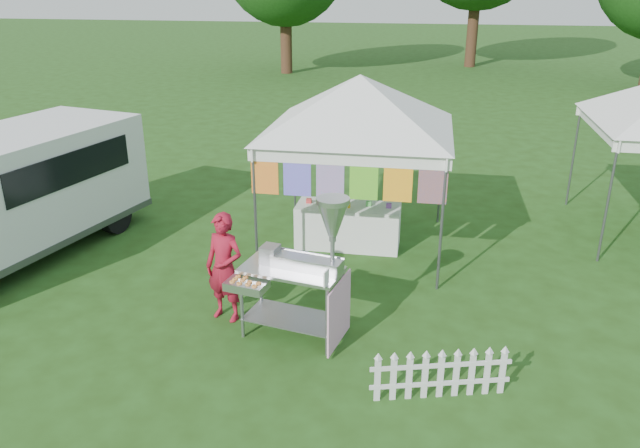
# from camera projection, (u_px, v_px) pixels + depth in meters

# --- Properties ---
(ground) EXTENTS (120.00, 120.00, 0.00)m
(ground) POSITION_uv_depth(u_px,v_px,m) (322.00, 355.00, 7.90)
(ground) COLOR #224112
(ground) RESTS_ON ground
(canopy_main) EXTENTS (4.24, 4.24, 3.45)m
(canopy_main) POSITION_uv_depth(u_px,v_px,m) (360.00, 75.00, 9.99)
(canopy_main) COLOR #59595E
(canopy_main) RESTS_ON ground
(donut_cart) EXTENTS (1.57, 0.97, 1.99)m
(donut_cart) POSITION_uv_depth(u_px,v_px,m) (306.00, 258.00, 7.82)
(donut_cart) COLOR gray
(donut_cart) RESTS_ON ground
(vendor) EXTENTS (0.65, 0.51, 1.55)m
(vendor) POSITION_uv_depth(u_px,v_px,m) (224.00, 267.00, 8.48)
(vendor) COLOR maroon
(vendor) RESTS_ON ground
(cargo_van) EXTENTS (3.08, 5.31, 2.07)m
(cargo_van) POSITION_uv_depth(u_px,v_px,m) (9.00, 193.00, 10.35)
(cargo_van) COLOR silver
(cargo_van) RESTS_ON ground
(picket_fence) EXTENTS (1.57, 0.46, 0.56)m
(picket_fence) POSITION_uv_depth(u_px,v_px,m) (441.00, 375.00, 7.01)
(picket_fence) COLOR silver
(picket_fence) RESTS_ON ground
(display_table) EXTENTS (1.80, 0.70, 0.76)m
(display_table) POSITION_uv_depth(u_px,v_px,m) (348.00, 226.00, 10.96)
(display_table) COLOR white
(display_table) RESTS_ON ground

